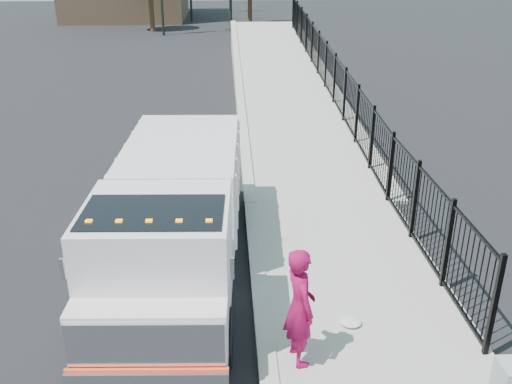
{
  "coord_description": "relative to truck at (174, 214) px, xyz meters",
  "views": [
    {
      "loc": [
        -0.57,
        -9.21,
        6.27
      ],
      "look_at": [
        0.04,
        2.0,
        1.31
      ],
      "focal_mm": 40.0,
      "sensor_mm": 36.0,
      "label": 1
    }
  ],
  "objects": [
    {
      "name": "ground",
      "position": [
        1.62,
        -0.76,
        -1.43
      ],
      "size": [
        120.0,
        120.0,
        0.0
      ],
      "primitive_type": "plane",
      "color": "black",
      "rests_on": "ground"
    },
    {
      "name": "sidewalk",
      "position": [
        3.54,
        -2.76,
        -1.37
      ],
      "size": [
        3.55,
        12.0,
        0.12
      ],
      "primitive_type": "cube",
      "color": "#9E998E",
      "rests_on": "ground"
    },
    {
      "name": "curb",
      "position": [
        1.62,
        -2.76,
        -1.35
      ],
      "size": [
        0.3,
        12.0,
        0.16
      ],
      "primitive_type": "cube",
      "color": "#ADAAA3",
      "rests_on": "ground"
    },
    {
      "name": "ramp",
      "position": [
        3.74,
        15.24,
        -1.43
      ],
      "size": [
        3.95,
        24.06,
        3.19
      ],
      "primitive_type": "cube",
      "rotation": [
        0.06,
        0.0,
        0.0
      ],
      "color": "#9E998E",
      "rests_on": "ground"
    },
    {
      "name": "iron_fence",
      "position": [
        5.17,
        11.24,
        -0.53
      ],
      "size": [
        0.1,
        28.0,
        1.8
      ],
      "primitive_type": "cube",
      "color": "black",
      "rests_on": "ground"
    },
    {
      "name": "truck",
      "position": [
        0.0,
        0.0,
        0.0
      ],
      "size": [
        2.73,
        7.51,
        2.54
      ],
      "rotation": [
        0.0,
        0.0,
        -0.05
      ],
      "color": "black",
      "rests_on": "ground"
    },
    {
      "name": "worker",
      "position": [
        2.12,
        -2.72,
        -0.31
      ],
      "size": [
        0.63,
        0.82,
        2.0
      ],
      "primitive_type": "imported",
      "rotation": [
        0.0,
        0.0,
        1.8
      ],
      "color": "maroon",
      "rests_on": "sidewalk"
    },
    {
      "name": "debris",
      "position": [
        3.15,
        -1.86,
        -1.26
      ],
      "size": [
        0.39,
        0.39,
        0.1
      ],
      "primitive_type": "ellipsoid",
      "color": "silver",
      "rests_on": "sidewalk"
    }
  ]
}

